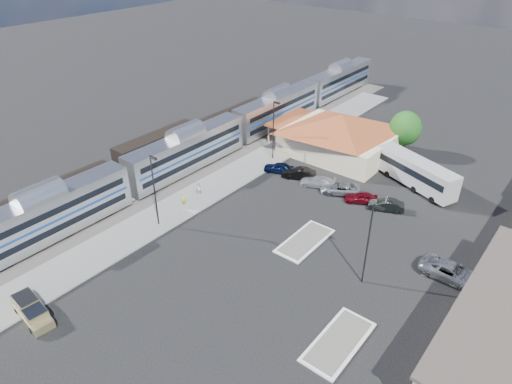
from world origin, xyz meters
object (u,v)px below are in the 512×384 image
Objects in this scene: station_depot at (340,134)px; coach_bus at (416,171)px; pickup_truck at (32,312)px; suv at (451,272)px.

station_depot is 13.35m from coach_bus.
coach_bus is (16.98, 43.92, 1.41)m from pickup_truck.
station_depot is 3.01× the size of suv.
station_depot is 29.45m from suv.
pickup_truck is at bearing 136.83° from suv.
suv is 0.50× the size of coach_bus.
coach_bus is at bearing 33.46° from suv.
coach_bus is (13.04, -2.70, -0.90)m from station_depot.
station_depot is at bearing 99.85° from coach_bus.
pickup_truck is 0.84× the size of suv.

